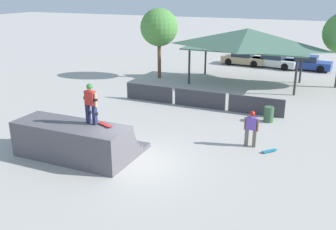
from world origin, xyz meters
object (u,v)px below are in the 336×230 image
Objects in this scene: tree_far_back at (159,28)px; skateboard_on_deck at (105,125)px; trash_bin at (269,114)px; parked_car_blue at (307,63)px; skater_on_deck at (91,101)px; bystander_walking at (251,126)px; parked_car_tan at (243,59)px; parked_car_white at (274,61)px; skateboard_on_ground at (269,151)px.

skateboard_on_deck is at bearing -73.18° from tree_far_back.
parked_car_blue is at bearing 87.14° from trash_bin.
skater_on_deck is 2.03× the size of trash_bin.
bystander_walking is 0.31× the size of tree_far_back.
bystander_walking is at bearing 59.22° from skateboard_on_deck.
bystander_walking is 0.40× the size of parked_car_blue.
trash_bin is at bearing -67.89° from parked_car_tan.
parked_car_white is (-1.88, 19.04, -0.40)m from bystander_walking.
skater_on_deck is 23.18m from parked_car_tan.
skateboard_on_ground is 16.01m from tree_far_back.
skateboard_on_ground is at bearing -79.91° from trash_bin.
tree_far_back reaches higher than parked_car_white.
trash_bin is at bearing -70.93° from parked_car_white.
skateboard_on_deck reaches higher than trash_bin.
tree_far_back is 12.78m from trash_bin.
skateboard_on_deck is (0.66, -0.00, -0.94)m from skater_on_deck.
parked_car_white is 2.86m from parked_car_blue.
skateboard_on_ground is (6.82, 3.59, -2.48)m from skater_on_deck.
bystander_walking is 19.73m from parked_car_tan.
skater_on_deck is 1.15m from skateboard_on_deck.
trash_bin is at bearing -92.26° from bystander_walking.
parked_car_white is (3.35, 22.96, -1.00)m from skateboard_on_deck.
tree_far_back is (-4.49, 14.87, 2.41)m from skateboard_on_deck.
trash_bin is 0.19× the size of parked_car_white.
parked_car_tan is (0.49, 23.07, -1.00)m from skateboard_on_deck.
parked_car_white is (2.86, -0.11, 0.00)m from parked_car_tan.
skateboard_on_ground is at bearing -46.62° from tree_far_back.
bystander_walking is 2.01× the size of trash_bin.
bystander_walking reaches higher than skateboard_on_ground.
skater_on_deck is 8.10m from skateboard_on_ground.
bystander_walking reaches higher than parked_car_tan.
bystander_walking reaches higher than skateboard_on_deck.
parked_car_blue reaches higher than trash_bin.
parked_car_white and parked_car_blue have the same top height.
skateboard_on_ground is 0.16× the size of parked_car_white.
tree_far_back is (-3.83, 14.87, 1.48)m from skater_on_deck.
parked_car_blue is at bearing -92.08° from bystander_walking.
tree_far_back is 1.30× the size of parked_car_blue.
tree_far_back reaches higher than parked_car_tan.
skateboard_on_deck is at bearing -125.33° from trash_bin.
bystander_walking is (5.23, 3.92, -0.60)m from skateboard_on_deck.
trash_bin is 15.43m from parked_car_white.
trash_bin is 0.20× the size of parked_car_blue.
parked_car_tan is at bearing 107.79° from trash_bin.
parked_car_white is at bearing -131.26° from skateboard_on_ground.
parked_car_tan is at bearing 95.81° from skater_on_deck.
parked_car_tan is 5.71m from parked_car_blue.
tree_far_back is 1.26× the size of parked_car_white.
parked_car_tan and parked_car_white have the same top height.
skater_on_deck reaches higher than skateboard_on_deck.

